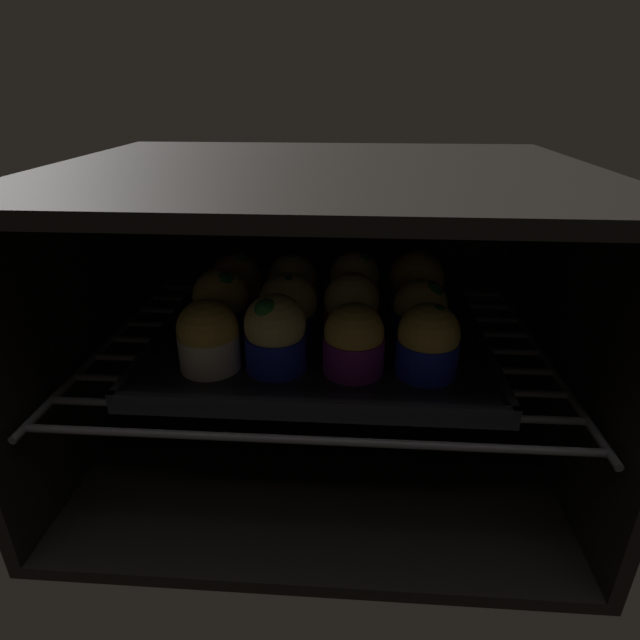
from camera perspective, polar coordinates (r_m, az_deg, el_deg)
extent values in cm
cube|color=black|center=(72.55, 0.06, -12.95)|extent=(59.00, 47.00, 1.50)
cube|color=black|center=(58.23, 0.07, 15.99)|extent=(59.00, 47.00, 1.50)
cube|color=black|center=(84.52, 1.12, 6.32)|extent=(59.00, 1.50, 34.00)
cube|color=black|center=(71.15, -23.71, 0.57)|extent=(1.50, 47.00, 34.00)
cube|color=black|center=(67.93, 25.04, -0.78)|extent=(1.50, 47.00, 34.00)
cylinder|color=#4C494C|center=(48.79, -1.49, -13.11)|extent=(54.00, 0.80, 0.80)
cylinder|color=#4C494C|center=(52.61, -1.01, -9.96)|extent=(54.00, 0.80, 0.80)
cylinder|color=#4C494C|center=(56.58, -0.60, -7.24)|extent=(54.00, 0.80, 0.80)
cylinder|color=#4C494C|center=(60.66, -0.24, -4.89)|extent=(54.00, 0.80, 0.80)
cylinder|color=#4C494C|center=(64.83, 0.06, -2.83)|extent=(54.00, 0.80, 0.80)
cylinder|color=#4C494C|center=(69.07, 0.33, -1.02)|extent=(54.00, 0.80, 0.80)
cylinder|color=#4C494C|center=(73.38, 0.56, 0.57)|extent=(54.00, 0.80, 0.80)
cylinder|color=#4C494C|center=(77.74, 0.77, 1.99)|extent=(54.00, 0.80, 0.80)
cylinder|color=#4C494C|center=(82.14, 0.96, 3.25)|extent=(54.00, 0.80, 0.80)
cylinder|color=#4C494C|center=(71.71, -22.02, -1.94)|extent=(0.80, 42.00, 0.80)
cylinder|color=#4C494C|center=(68.71, 23.18, -3.31)|extent=(0.80, 42.00, 0.80)
cube|color=black|center=(63.48, 0.00, -2.45)|extent=(39.42, 31.55, 1.20)
cube|color=black|center=(49.68, -1.24, -9.35)|extent=(39.42, 0.80, 1.00)
cube|color=black|center=(77.07, 0.79, 3.46)|extent=(39.42, 0.80, 1.00)
cube|color=black|center=(67.01, -16.71, -0.99)|extent=(0.80, 31.55, 1.00)
cube|color=black|center=(64.73, 17.33, -2.00)|extent=(0.80, 31.55, 1.00)
cylinder|color=silver|center=(57.21, -12.06, -3.33)|extent=(6.60, 6.60, 3.96)
sphere|color=gold|center=(56.08, -12.29, -1.00)|extent=(6.59, 6.59, 6.59)
cylinder|color=#1928B7|center=(56.00, -4.88, -3.48)|extent=(6.60, 6.60, 3.96)
sphere|color=#E0CC7A|center=(54.55, -5.00, -0.44)|extent=(6.58, 6.58, 6.58)
sphere|color=#28702D|center=(52.71, -5.94, 1.05)|extent=(2.51, 2.51, 2.51)
cylinder|color=#7A238C|center=(55.39, 3.70, -3.77)|extent=(6.60, 6.60, 3.96)
sphere|color=gold|center=(54.20, 3.78, -1.34)|extent=(6.34, 6.34, 6.34)
sphere|color=#28702D|center=(53.87, 3.49, 0.58)|extent=(1.99, 1.99, 1.99)
cylinder|color=#1928B7|center=(55.97, 11.67, -3.95)|extent=(6.60, 6.60, 3.96)
sphere|color=gold|center=(54.75, 11.91, -1.44)|extent=(6.48, 6.48, 6.48)
sphere|color=#19511E|center=(53.73, 12.72, 0.53)|extent=(2.14, 2.14, 2.14)
cylinder|color=#1928B7|center=(64.08, -10.68, -0.07)|extent=(6.60, 6.60, 3.96)
sphere|color=gold|center=(62.80, -10.91, 2.66)|extent=(6.65, 6.65, 6.65)
sphere|color=#1E6023|center=(61.17, -10.49, 4.04)|extent=(2.59, 2.59, 2.59)
cylinder|color=#1928B7|center=(62.76, -3.50, -0.21)|extent=(6.60, 6.60, 3.96)
sphere|color=#E0CC7A|center=(61.72, -3.56, 1.99)|extent=(7.09, 7.09, 7.09)
sphere|color=#19511E|center=(60.11, -3.52, 4.10)|extent=(1.73, 1.73, 1.73)
cylinder|color=red|center=(62.55, 3.45, -0.29)|extent=(6.60, 6.60, 3.96)
sphere|color=#E0CC7A|center=(61.35, 3.52, 2.26)|extent=(6.60, 6.60, 6.60)
cylinder|color=#1928B7|center=(62.76, 10.84, -0.63)|extent=(6.60, 6.60, 3.96)
sphere|color=#DBBC60|center=(61.71, 11.03, 1.57)|extent=(6.33, 6.33, 6.33)
sphere|color=#19511E|center=(60.61, 12.26, 3.02)|extent=(2.48, 2.48, 2.48)
cylinder|color=red|center=(70.82, -9.08, 2.48)|extent=(6.60, 6.60, 3.96)
sphere|color=gold|center=(69.84, -9.23, 4.61)|extent=(6.42, 6.42, 6.42)
sphere|color=#19511E|center=(68.60, -8.68, 6.61)|extent=(1.90, 1.90, 1.90)
cylinder|color=silver|center=(69.96, -3.03, 2.49)|extent=(6.60, 6.60, 3.96)
sphere|color=#DBBC60|center=(68.98, -3.08, 4.59)|extent=(6.47, 6.47, 6.47)
sphere|color=#1E6023|center=(68.17, -3.03, 6.55)|extent=(1.95, 1.95, 1.95)
cylinder|color=silver|center=(69.64, 3.74, 2.36)|extent=(6.60, 6.60, 3.96)
sphere|color=#E0CC7A|center=(68.48, 3.81, 4.88)|extent=(6.51, 6.51, 6.51)
sphere|color=#1E6023|center=(67.38, 4.71, 6.55)|extent=(2.05, 2.05, 2.05)
cylinder|color=#0C8C84|center=(70.28, 10.40, 2.21)|extent=(6.60, 6.60, 3.96)
sphere|color=gold|center=(69.20, 10.59, 4.56)|extent=(7.21, 7.21, 7.21)
sphere|color=#28702D|center=(69.53, 11.39, 6.52)|extent=(2.57, 2.57, 2.57)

